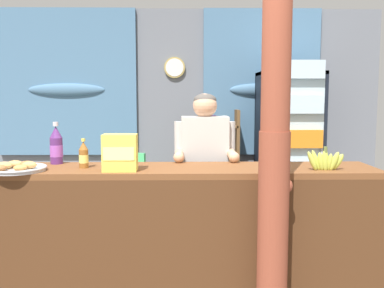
# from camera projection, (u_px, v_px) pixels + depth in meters

# --- Properties ---
(ground_plane) EXTENTS (7.85, 7.85, 0.00)m
(ground_plane) POSITION_uv_depth(u_px,v_px,m) (180.00, 266.00, 3.82)
(ground_plane) COLOR #665B51
(back_wall_curtained) EXTENTS (4.99, 0.22, 2.56)m
(back_wall_curtained) POSITION_uv_depth(u_px,v_px,m) (178.00, 108.00, 5.52)
(back_wall_curtained) COLOR slate
(back_wall_curtained) RESTS_ON ground
(stall_counter) EXTENTS (2.52, 0.51, 1.00)m
(stall_counter) POSITION_uv_depth(u_px,v_px,m) (191.00, 229.00, 2.91)
(stall_counter) COLOR brown
(stall_counter) RESTS_ON ground
(timber_post) EXTENTS (0.21, 0.19, 2.56)m
(timber_post) POSITION_uv_depth(u_px,v_px,m) (275.00, 140.00, 2.57)
(timber_post) COLOR brown
(timber_post) RESTS_ON ground
(drink_fridge) EXTENTS (0.71, 0.64, 1.88)m
(drink_fridge) POSITION_uv_depth(u_px,v_px,m) (290.00, 136.00, 5.06)
(drink_fridge) COLOR black
(drink_fridge) RESTS_ON ground
(bottle_shelf_rack) EXTENTS (0.48, 0.28, 1.32)m
(bottle_shelf_rack) POSITION_uv_depth(u_px,v_px,m) (219.00, 162.00, 5.28)
(bottle_shelf_rack) COLOR brown
(bottle_shelf_rack) RESTS_ON ground
(plastic_lawn_chair) EXTENTS (0.57, 0.57, 0.86)m
(plastic_lawn_chair) POSITION_uv_depth(u_px,v_px,m) (123.00, 187.00, 4.78)
(plastic_lawn_chair) COLOR #4CC675
(plastic_lawn_chair) RESTS_ON ground
(shopkeeper) EXTENTS (0.48, 0.42, 1.51)m
(shopkeeper) POSITION_uv_depth(u_px,v_px,m) (205.00, 164.00, 3.45)
(shopkeeper) COLOR #28282D
(shopkeeper) RESTS_ON ground
(soda_bottle_grape_soda) EXTENTS (0.09, 0.09, 0.30)m
(soda_bottle_grape_soda) POSITION_uv_depth(u_px,v_px,m) (56.00, 146.00, 3.12)
(soda_bottle_grape_soda) COLOR #56286B
(soda_bottle_grape_soda) RESTS_ON stall_counter
(soda_bottle_iced_tea) EXTENTS (0.06, 0.06, 0.20)m
(soda_bottle_iced_tea) POSITION_uv_depth(u_px,v_px,m) (84.00, 155.00, 2.94)
(soda_bottle_iced_tea) COLOR brown
(soda_bottle_iced_tea) RESTS_ON stall_counter
(snack_box_instant_noodle) EXTENTS (0.22, 0.13, 0.24)m
(snack_box_instant_noodle) POSITION_uv_depth(u_px,v_px,m) (120.00, 153.00, 2.82)
(snack_box_instant_noodle) COLOR #EAD14C
(snack_box_instant_noodle) RESTS_ON stall_counter
(pastry_tray) EXTENTS (0.38, 0.38, 0.06)m
(pastry_tray) POSITION_uv_depth(u_px,v_px,m) (17.00, 168.00, 2.82)
(pastry_tray) COLOR #BCBCC1
(pastry_tray) RESTS_ON stall_counter
(banana_bunch) EXTENTS (0.27, 0.06, 0.16)m
(banana_bunch) POSITION_uv_depth(u_px,v_px,m) (325.00, 161.00, 2.85)
(banana_bunch) COLOR #B7C647
(banana_bunch) RESTS_ON stall_counter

